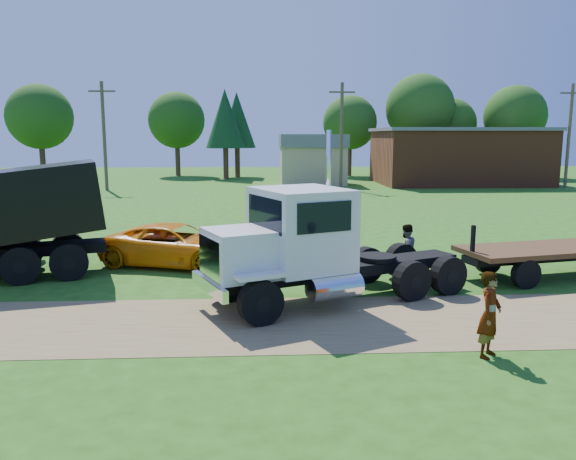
{
  "coord_description": "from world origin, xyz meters",
  "views": [
    {
      "loc": [
        -1.05,
        -13.3,
        4.57
      ],
      "look_at": [
        -0.14,
        4.32,
        1.6
      ],
      "focal_mm": 35.0,
      "sensor_mm": 36.0,
      "label": 1
    }
  ],
  "objects_px": {
    "orange_pickup": "(176,245)",
    "flatbed_trailer": "(566,253)",
    "white_semi_tractor": "(304,246)",
    "spectator_a": "(490,315)"
  },
  "relations": [
    {
      "from": "flatbed_trailer",
      "to": "spectator_a",
      "type": "height_order",
      "value": "flatbed_trailer"
    },
    {
      "from": "orange_pickup",
      "to": "spectator_a",
      "type": "relative_size",
      "value": 2.92
    },
    {
      "from": "white_semi_tractor",
      "to": "orange_pickup",
      "type": "height_order",
      "value": "white_semi_tractor"
    },
    {
      "from": "spectator_a",
      "to": "white_semi_tractor",
      "type": "bearing_deg",
      "value": 81.62
    },
    {
      "from": "orange_pickup",
      "to": "white_semi_tractor",
      "type": "bearing_deg",
      "value": -121.76
    },
    {
      "from": "white_semi_tractor",
      "to": "flatbed_trailer",
      "type": "height_order",
      "value": "white_semi_tractor"
    },
    {
      "from": "white_semi_tractor",
      "to": "flatbed_trailer",
      "type": "relative_size",
      "value": 1.05
    },
    {
      "from": "orange_pickup",
      "to": "flatbed_trailer",
      "type": "height_order",
      "value": "flatbed_trailer"
    },
    {
      "from": "orange_pickup",
      "to": "flatbed_trailer",
      "type": "relative_size",
      "value": 0.71
    },
    {
      "from": "spectator_a",
      "to": "flatbed_trailer",
      "type": "bearing_deg",
      "value": 0.6
    }
  ]
}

